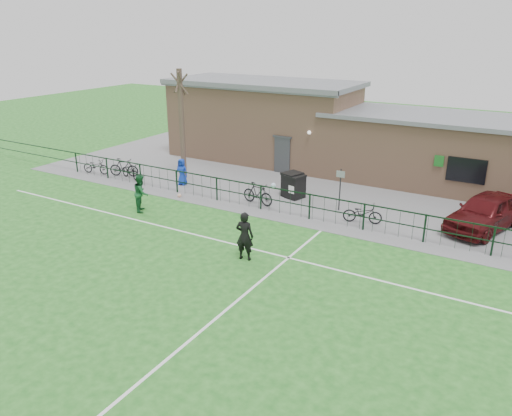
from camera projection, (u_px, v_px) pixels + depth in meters
The scene contains 21 objects.
ground at pixel (179, 291), 16.35m from camera, with size 90.00×90.00×0.00m, color #1D5E1B.
paving_strip at pixel (335, 184), 27.27m from camera, with size 34.00×13.00×0.02m, color slate.
pitch_line_touch at pixel (287, 216), 22.66m from camera, with size 28.00×0.10×0.01m, color white.
pitch_line_mid at pixel (243, 246), 19.58m from camera, with size 28.00×0.10×0.01m, color white.
pitch_line_perp at pixel (230, 307), 15.39m from camera, with size 0.10×16.00×0.01m, color white.
perimeter_fence at pixel (289, 203), 22.61m from camera, with size 28.00×0.10×1.20m, color black.
bare_tree at pixel (182, 124), 27.61m from camera, with size 0.30×0.30×6.00m, color #45342A.
wheelie_bin_left at pixel (295, 187), 24.86m from camera, with size 0.73×0.83×1.10m, color black.
wheelie_bin_right at pixel (292, 185), 25.06m from camera, with size 0.77×0.87×1.17m, color black.
sign_post at pixel (340, 190), 23.04m from camera, with size 0.06×0.06×2.00m, color black.
car_maroon at pixel (486, 212), 20.98m from camera, with size 1.82×4.53×1.54m, color #490D0F.
bicycle_a at pixel (96, 166), 29.00m from camera, with size 0.59×1.68×0.88m, color black.
bicycle_b at pixel (124, 167), 28.44m from camera, with size 0.49×1.73×1.04m, color black.
bicycle_c at pixel (130, 171), 28.04m from camera, with size 0.59×1.68×0.88m, color black.
bicycle_d at pixel (258, 194), 24.01m from camera, with size 0.50×1.76×1.05m, color black.
bicycle_e at pixel (362, 213), 21.74m from camera, with size 0.59×1.68×0.88m, color black.
spectator_child at pixel (182, 172), 26.89m from camera, with size 0.70×0.46×1.44m, color #1233AD.
goalkeeper_kick at pixel (245, 235), 18.28m from camera, with size 1.20×3.90×1.91m.
outfield_player at pixel (141, 193), 23.09m from camera, with size 0.85×0.66×1.74m, color #175329.
ball_ground at pixel (179, 195), 25.13m from camera, with size 0.20×0.20×0.20m, color white.
clubhouse at pixel (342, 133), 29.35m from camera, with size 24.25×5.40×4.96m.
Camera 1 is at (9.47, -11.14, 8.19)m, focal length 35.00 mm.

